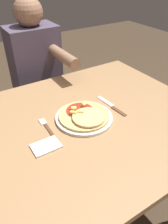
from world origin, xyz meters
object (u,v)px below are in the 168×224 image
(dining_table, at_px, (82,136))
(pizza, at_px, (84,115))
(person_diner, at_px, (37,74))
(plate, at_px, (84,118))
(knife, at_px, (112,106))
(fork, at_px, (47,128))

(dining_table, height_order, pizza, pizza)
(person_diner, bearing_deg, plate, -93.45)
(knife, bearing_deg, person_diner, 101.11)
(pizza, height_order, person_diner, person_diner)
(fork, bearing_deg, dining_table, -12.28)
(dining_table, bearing_deg, pizza, 5.04)
(dining_table, xyz_separation_m, pizza, (0.01, 0.00, 0.13))
(knife, relative_size, person_diner, 0.18)
(dining_table, distance_m, person_diner, 0.72)
(knife, bearing_deg, plate, -176.01)
(pizza, relative_size, fork, 1.40)
(fork, bearing_deg, pizza, -10.99)
(pizza, xyz_separation_m, knife, (0.18, 0.02, -0.02))
(pizza, bearing_deg, fork, 169.01)
(plate, height_order, pizza, pizza)
(pizza, distance_m, fork, 0.18)
(dining_table, xyz_separation_m, person_diner, (0.06, 0.72, 0.04))
(plate, xyz_separation_m, knife, (0.18, 0.01, -0.00))
(dining_table, distance_m, pizza, 0.13)
(pizza, distance_m, person_diner, 0.73)
(dining_table, height_order, knife, knife)
(dining_table, distance_m, knife, 0.22)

